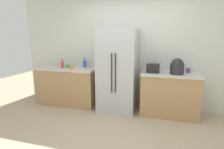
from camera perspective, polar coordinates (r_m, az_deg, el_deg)
name	(u,v)px	position (r m, az deg, el deg)	size (l,w,h in m)	color
ground_plane	(110,140)	(2.98, -0.64, -20.63)	(11.13, 11.13, 0.00)	tan
kitchen_back_panel	(130,45)	(4.14, 6.00, 9.63)	(5.57, 0.10, 2.90)	silver
counter_left	(68,86)	(4.45, -14.22, -3.56)	(1.50, 0.65, 0.90)	tan
counter_right	(169,94)	(3.88, 18.27, -6.08)	(1.18, 0.65, 0.90)	tan
refrigerator	(118,70)	(3.84, 1.88, 1.36)	(0.82, 0.70, 1.81)	#B7BABF
toaster	(153,68)	(3.71, 13.36, 2.06)	(0.26, 0.17, 0.19)	black
rice_cooker	(177,67)	(3.68, 20.66, 2.39)	(0.27, 0.27, 0.32)	#262628
bottle_a	(62,64)	(4.36, -16.04, 3.19)	(0.07, 0.07, 0.22)	red
bottle_b	(85,64)	(4.32, -8.99, 3.51)	(0.08, 0.08, 0.23)	blue
cup_a	(158,70)	(3.90, 14.87, 1.58)	(0.07, 0.07, 0.07)	black
cup_b	(72,67)	(4.16, -13.18, 2.37)	(0.08, 0.08, 0.08)	orange
cup_c	(188,70)	(3.94, 23.80, 1.26)	(0.09, 0.09, 0.10)	purple
bowl_a	(69,66)	(4.46, -13.97, 2.70)	(0.19, 0.19, 0.05)	green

